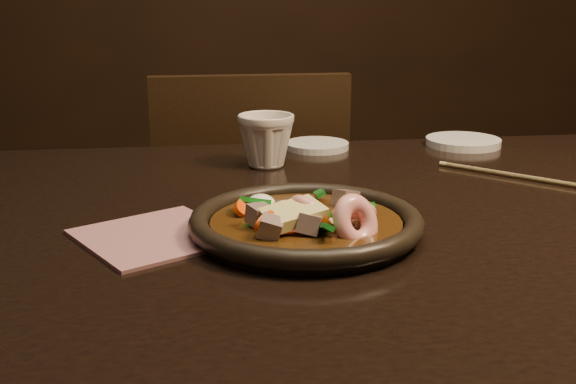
{
  "coord_description": "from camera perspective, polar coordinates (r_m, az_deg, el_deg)",
  "views": [
    {
      "loc": [
        -0.37,
        -0.82,
        1.03
      ],
      "look_at": [
        -0.27,
        -0.04,
        0.8
      ],
      "focal_mm": 45.0,
      "sensor_mm": 36.0,
      "label": 1
    }
  ],
  "objects": [
    {
      "name": "saucer_left",
      "position": [
        1.26,
        2.29,
        3.69
      ],
      "size": [
        0.11,
        0.11,
        0.01
      ],
      "primitive_type": "cylinder",
      "color": "silver",
      "rests_on": "table"
    },
    {
      "name": "tea_cup",
      "position": [
        1.13,
        -1.75,
        4.23
      ],
      "size": [
        0.09,
        0.08,
        0.09
      ],
      "primitive_type": "imported",
      "rotation": [
        0.0,
        0.0,
        -0.01
      ],
      "color": "silver",
      "rests_on": "table"
    },
    {
      "name": "table",
      "position": [
        0.96,
        15.73,
        -5.97
      ],
      "size": [
        1.6,
        0.9,
        0.75
      ],
      "color": "black",
      "rests_on": "floor"
    },
    {
      "name": "saucer_right",
      "position": [
        1.32,
        13.67,
        3.87
      ],
      "size": [
        0.13,
        0.13,
        0.01
      ],
      "primitive_type": "cylinder",
      "color": "silver",
      "rests_on": "table"
    },
    {
      "name": "plate",
      "position": [
        0.82,
        1.43,
        -2.53
      ],
      "size": [
        0.27,
        0.27,
        0.03
      ],
      "color": "black",
      "rests_on": "table"
    },
    {
      "name": "chopsticks",
      "position": [
        1.11,
        17.85,
        1.18
      ],
      "size": [
        0.18,
        0.19,
        0.01
      ],
      "rotation": [
        0.0,
        0.0,
        0.77
      ],
      "color": "tan",
      "rests_on": "table"
    },
    {
      "name": "napkin",
      "position": [
        0.83,
        -10.37,
        -3.44
      ],
      "size": [
        0.21,
        0.21,
        0.0
      ],
      "primitive_type": "cube",
      "rotation": [
        0.0,
        0.0,
        0.51
      ],
      "color": "#995E5F",
      "rests_on": "table"
    },
    {
      "name": "chair",
      "position": [
        1.6,
        -3.13,
        -4.35
      ],
      "size": [
        0.41,
        0.41,
        0.86
      ],
      "rotation": [
        0.0,
        0.0,
        3.14
      ],
      "color": "black",
      "rests_on": "floor"
    },
    {
      "name": "stirfry",
      "position": [
        0.82,
        1.4,
        -2.22
      ],
      "size": [
        0.17,
        0.17,
        0.06
      ],
      "color": "#321C09",
      "rests_on": "plate"
    }
  ]
}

